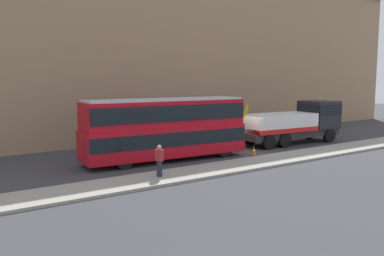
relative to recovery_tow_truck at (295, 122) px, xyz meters
name	(u,v)px	position (x,y,z in m)	size (l,w,h in m)	color
ground_plane	(240,150)	(-5.94, 0.07, -1.76)	(120.00, 120.00, 0.00)	#38383D
near_kerb	(282,159)	(-5.94, -4.13, -1.68)	(60.00, 2.80, 0.15)	gray
building_facade	(179,47)	(-5.94, 8.27, 6.31)	(60.00, 1.50, 16.00)	#9E7A5B
recovery_tow_truck	(295,122)	(0.00, 0.00, 0.00)	(10.22, 3.27, 3.67)	#2D2D2D
double_decker_bus	(166,127)	(-12.40, 0.03, 0.47)	(11.17, 3.33, 4.06)	#B70C19
pedestrian_onlooker	(159,161)	(-15.29, -4.06, -0.77)	(0.40, 0.47, 1.71)	#232333
traffic_cone_near_bus	(254,151)	(-6.62, -2.13, -1.42)	(0.36, 0.36, 0.72)	orange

